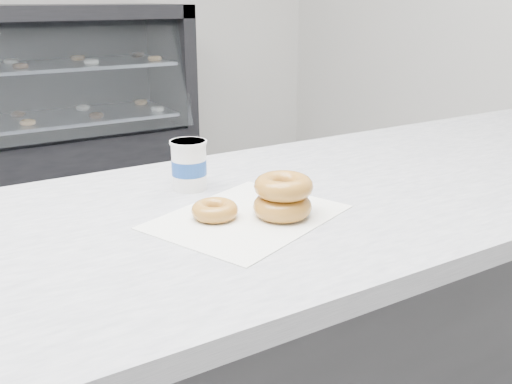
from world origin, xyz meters
TOP-DOWN VIEW (x-y plane):
  - wax_paper at (0.14, -0.65)m, footprint 0.41×0.37m
  - donut_single at (0.08, -0.63)m, footprint 0.10×0.10m
  - donut_stack at (0.20, -0.69)m, footprint 0.15×0.15m
  - coffee_cup at (0.12, -0.44)m, footprint 0.09×0.09m

SIDE VIEW (x-z plane):
  - wax_paper at x=0.14m, z-range 0.90..0.90m
  - donut_single at x=0.08m, z-range 0.90..0.93m
  - donut_stack at x=0.20m, z-range 0.90..0.98m
  - coffee_cup at x=0.12m, z-range 0.90..1.01m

